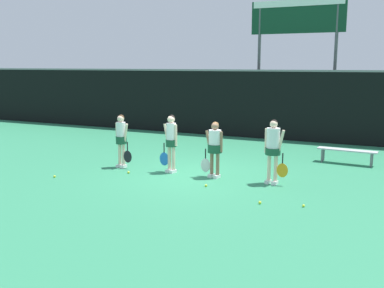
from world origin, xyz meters
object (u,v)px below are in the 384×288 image
object	(u,v)px
scoreboard	(297,29)
player_0	(121,137)
tennis_ball_1	(260,203)
player_1	(171,139)
player_3	(273,146)
tennis_ball_0	(303,206)
tennis_ball_3	(55,176)
bench_courtside	(347,151)
player_2	(215,145)
tennis_ball_2	(206,186)
tennis_ball_4	(129,172)

from	to	relation	value
scoreboard	player_0	bearing A→B (deg)	-111.56
player_0	tennis_ball_1	size ratio (longest dim) A/B	23.32
player_0	player_1	size ratio (longest dim) A/B	0.96
player_3	tennis_ball_1	bearing A→B (deg)	-73.53
tennis_ball_0	tennis_ball_3	bearing A→B (deg)	-177.34
bench_courtside	player_3	distance (m)	3.84
player_2	tennis_ball_0	bearing A→B (deg)	-21.96
player_0	tennis_ball_2	bearing A→B (deg)	-8.19
tennis_ball_1	bench_courtside	bearing A→B (deg)	76.22
tennis_ball_4	player_2	bearing A→B (deg)	15.12
player_1	tennis_ball_4	xyz separation A→B (m)	(-1.08, -0.68, -0.99)
player_0	player_2	size ratio (longest dim) A/B	1.04
scoreboard	player_0	size ratio (longest dim) A/B	3.57
tennis_ball_1	tennis_ball_3	xyz separation A→B (m)	(-6.06, -0.13, -0.00)
tennis_ball_3	tennis_ball_4	size ratio (longest dim) A/B	0.99
tennis_ball_3	tennis_ball_2	bearing A→B (deg)	12.46
tennis_ball_0	player_3	bearing A→B (deg)	125.14
tennis_ball_2	tennis_ball_4	bearing A→B (deg)	172.16
bench_courtside	tennis_ball_0	bearing A→B (deg)	-89.42
tennis_ball_0	tennis_ball_2	size ratio (longest dim) A/B	0.94
player_0	tennis_ball_3	size ratio (longest dim) A/B	23.86
player_0	tennis_ball_4	world-z (taller)	player_0
bench_courtside	tennis_ball_1	size ratio (longest dim) A/B	26.48
player_2	tennis_ball_1	xyz separation A→B (m)	(1.92, -1.87, -0.91)
player_2	player_3	size ratio (longest dim) A/B	0.91
scoreboard	player_0	distance (m)	10.08
scoreboard	player_3	distance (m)	9.47
player_3	tennis_ball_4	distance (m)	4.36
tennis_ball_0	tennis_ball_4	distance (m)	5.47
player_1	tennis_ball_0	xyz separation A→B (m)	(4.29, -1.68, -1.00)
tennis_ball_0	tennis_ball_1	size ratio (longest dim) A/B	0.90
scoreboard	player_2	xyz separation A→B (m)	(-0.32, -8.64, -3.77)
player_0	player_2	distance (m)	3.13
scoreboard	tennis_ball_1	distance (m)	11.62
player_2	tennis_ball_1	bearing A→B (deg)	-36.17
tennis_ball_3	tennis_ball_0	bearing A→B (deg)	2.66
player_3	tennis_ball_1	world-z (taller)	player_3
player_1	tennis_ball_2	size ratio (longest dim) A/B	25.39
player_0	tennis_ball_0	size ratio (longest dim) A/B	25.99
tennis_ball_3	bench_courtside	bearing A→B (deg)	36.65
tennis_ball_2	tennis_ball_3	bearing A→B (deg)	-167.54
player_0	tennis_ball_0	xyz separation A→B (m)	(6.01, -1.61, -0.95)
bench_courtside	tennis_ball_4	world-z (taller)	bench_courtside
player_2	tennis_ball_2	bearing A→B (deg)	-71.63
tennis_ball_1	tennis_ball_3	distance (m)	6.06
player_3	tennis_ball_2	size ratio (longest dim) A/B	25.68
bench_courtside	tennis_ball_4	distance (m)	7.08
player_1	player_2	bearing A→B (deg)	9.99
player_1	tennis_ball_0	size ratio (longest dim) A/B	27.07
bench_courtside	tennis_ball_0	xyz separation A→B (m)	(-0.35, -5.16, -0.38)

